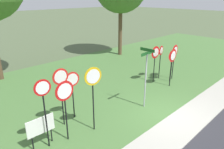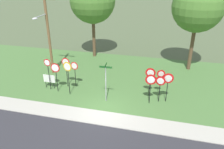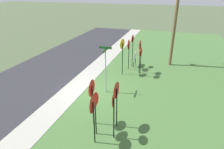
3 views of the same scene
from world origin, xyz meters
name	(u,v)px [view 3 (image 3 of 3)]	position (x,y,z in m)	size (l,w,h in m)	color
ground_plane	(86,90)	(0.00, 0.00, 0.00)	(160.00, 160.00, 0.00)	#4C5B3D
road_asphalt	(28,81)	(0.00, -4.80, 0.01)	(44.00, 6.40, 0.01)	#2D2D33
sidewalk_strip	(75,88)	(0.00, -0.80, 0.03)	(44.00, 1.60, 0.06)	#ADAA9E
grass_median	(176,104)	(0.00, 6.00, 0.02)	(44.00, 12.00, 0.04)	#477038
stop_sign_near_left	(141,56)	(-3.37, 3.13, 1.72)	(0.69, 0.13, 2.33)	black
stop_sign_near_right	(129,48)	(-4.52, 1.92, 1.93)	(0.79, 0.10, 2.58)	black
stop_sign_far_left	(122,49)	(-3.32, 1.70, 2.16)	(0.76, 0.16, 2.89)	black
stop_sign_far_center	(140,49)	(-4.06, 2.94, 2.01)	(0.72, 0.10, 2.70)	black
stop_sign_far_right	(133,44)	(-5.28, 2.08, 2.04)	(0.62, 0.11, 2.82)	black
yield_sign_near_left	(113,106)	(3.90, 3.20, 1.77)	(0.64, 0.13, 2.34)	black
yield_sign_near_right	(116,94)	(3.08, 3.09, 1.88)	(0.81, 0.11, 2.45)	black
yield_sign_far_left	(93,108)	(4.46, 2.48, 1.86)	(0.81, 0.12, 2.43)	black
yield_sign_far_right	(94,104)	(3.91, 2.33, 1.67)	(0.77, 0.13, 2.20)	black
yield_sign_center	(92,92)	(3.22, 1.91, 1.88)	(0.84, 0.11, 2.46)	black
street_name_post	(106,66)	(-0.12, 1.45, 1.90)	(0.96, 0.82, 3.14)	#9EA0A8
utility_pole	(174,15)	(-6.72, 5.16, 4.41)	(2.10, 2.27, 8.05)	brown
notice_board	(135,57)	(-5.44, 2.31, 0.87)	(1.10, 0.07, 1.25)	black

